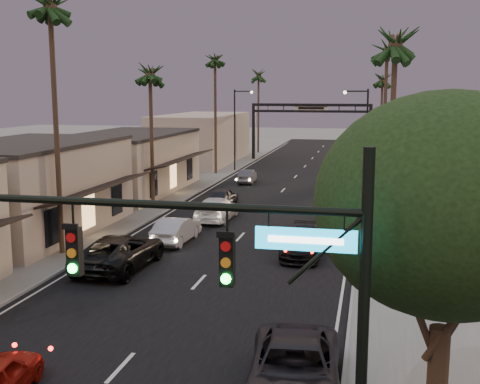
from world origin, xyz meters
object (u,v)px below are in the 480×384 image
at_px(streetlight_right, 363,133).
at_px(oncoming_silver, 176,230).
at_px(curbside_black, 304,243).
at_px(palm_rb, 387,46).
at_px(palm_rc, 383,76).
at_px(curbside_near, 294,370).
at_px(corner_tree, 451,214).
at_px(oncoming_pickup, 120,252).
at_px(arch, 311,117).
at_px(streetlight_left, 237,123).
at_px(palm_far, 259,72).
at_px(traffic_signal, 262,287).
at_px(palm_ld, 215,56).
at_px(palm_ra, 396,36).
at_px(palm_lc, 150,68).

bearing_deg(streetlight_right, oncoming_silver, -118.42).
bearing_deg(curbside_black, palm_rb, 78.81).
xyz_separation_m(palm_rb, palm_rc, (0.00, 20.00, -1.95)).
height_order(oncoming_silver, curbside_near, curbside_near).
relative_size(corner_tree, oncoming_silver, 1.91).
bearing_deg(oncoming_silver, oncoming_pickup, 81.14).
bearing_deg(curbside_black, streetlight_right, 83.98).
height_order(arch, oncoming_pickup, arch).
bearing_deg(arch, streetlight_left, -119.97).
distance_m(arch, palm_far, 12.96).
bearing_deg(palm_rb, palm_far, 116.43).
bearing_deg(traffic_signal, curbside_black, 94.01).
bearing_deg(oncoming_pickup, arch, -93.15).
height_order(streetlight_left, curbside_near, streetlight_left).
bearing_deg(corner_tree, traffic_signal, -137.69).
distance_m(palm_ld, oncoming_pickup, 36.79).
bearing_deg(corner_tree, oncoming_silver, 124.84).
height_order(palm_ra, oncoming_pickup, palm_ra).
bearing_deg(corner_tree, palm_ra, 93.03).
bearing_deg(streetlight_right, palm_rb, -30.76).
bearing_deg(streetlight_right, palm_far, 114.76).
height_order(traffic_signal, palm_ld, palm_ld).
height_order(palm_ld, palm_far, palm_ld).
height_order(arch, palm_far, palm_far).
bearing_deg(palm_rc, corner_tree, -89.11).
relative_size(palm_lc, curbside_black, 2.42).
distance_m(corner_tree, curbside_black, 18.64).
xyz_separation_m(corner_tree, palm_ra, (-0.88, 16.55, 5.46)).
relative_size(palm_rc, oncoming_silver, 2.65).
relative_size(traffic_signal, arch, 0.56).
relative_size(streetlight_left, curbside_black, 1.78).
bearing_deg(palm_rc, streetlight_left, -158.86).
distance_m(streetlight_right, palm_far, 36.85).
distance_m(palm_lc, palm_far, 42.01).
bearing_deg(traffic_signal, arch, 94.93).
xyz_separation_m(palm_ld, oncoming_pickup, (4.12, -34.69, -11.55)).
relative_size(palm_lc, palm_ra, 0.92).
bearing_deg(palm_lc, traffic_signal, -65.94).
relative_size(corner_tree, arch, 0.58).
bearing_deg(palm_ld, palm_far, 89.25).
distance_m(traffic_signal, corner_tree, 5.20).
relative_size(palm_ld, palm_far, 1.08).
distance_m(traffic_signal, arch, 66.24).
distance_m(arch, oncoming_silver, 44.44).
xyz_separation_m(palm_ld, oncoming_silver, (5.21, -29.06, -11.66)).
relative_size(traffic_signal, palm_ld, 0.60).
height_order(palm_rc, palm_far, palm_far).
bearing_deg(palm_far, palm_ra, -72.62).
bearing_deg(traffic_signal, palm_ra, 81.72).
xyz_separation_m(streetlight_right, oncoming_silver, (-10.31, -19.06, -4.57)).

